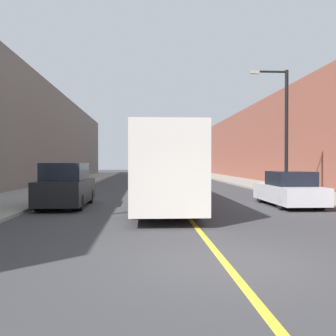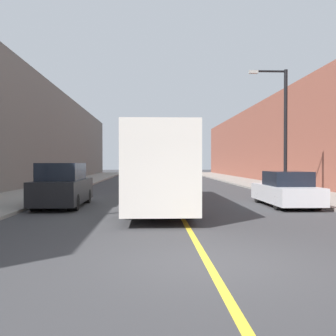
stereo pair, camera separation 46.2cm
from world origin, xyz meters
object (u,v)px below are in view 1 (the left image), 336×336
at_px(parked_suv_left, 66,187).
at_px(street_lamp_right, 283,124).
at_px(bus, 161,167).
at_px(car_right_near, 289,190).

distance_m(parked_suv_left, street_lamp_right, 12.54).
height_order(bus, parked_suv_left, bus).
xyz_separation_m(parked_suv_left, street_lamp_right, (11.30, 4.36, 3.24)).
bearing_deg(bus, parked_suv_left, -178.74).
xyz_separation_m(bus, street_lamp_right, (7.12, 4.27, 2.37)).
xyz_separation_m(bus, car_right_near, (5.76, -0.27, -1.06)).
height_order(bus, car_right_near, bus).
bearing_deg(parked_suv_left, street_lamp_right, 21.08).
xyz_separation_m(parked_suv_left, car_right_near, (9.94, -0.18, -0.19)).
bearing_deg(car_right_near, street_lamp_right, 73.30).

